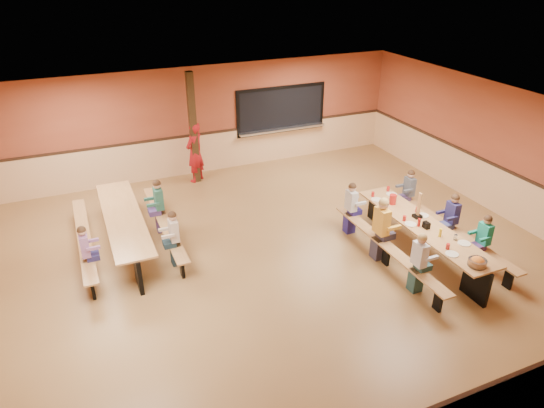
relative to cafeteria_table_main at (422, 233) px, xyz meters
name	(u,v)px	position (x,y,z in m)	size (l,w,h in m)	color
ground	(264,261)	(-3.04, 1.07, -0.53)	(12.00, 12.00, 0.00)	brown
room_envelope	(264,232)	(-3.04, 1.07, 0.16)	(12.04, 10.04, 3.02)	#97462C
kitchen_pass_through	(281,112)	(-0.44, 6.03, 0.96)	(2.78, 0.28, 1.38)	black
structural_post	(193,129)	(-3.24, 5.47, 0.97)	(0.18, 0.18, 3.00)	black
cafeteria_table_main	(422,233)	(0.00, 0.00, 0.00)	(1.91, 3.70, 0.74)	#B07B46
cafeteria_table_second	(124,225)	(-5.53, 2.75, 0.00)	(1.91, 3.70, 0.74)	#B07B46
seated_child_white_left	(418,263)	(-0.82, -0.93, 0.07)	(0.36, 0.30, 1.20)	silver
seated_adult_yellow	(381,229)	(-0.82, 0.27, 0.15)	(0.44, 0.36, 1.35)	gold
seated_child_grey_left	(351,208)	(-0.82, 1.41, 0.07)	(0.36, 0.29, 1.19)	silver
seated_child_teal_right	(483,242)	(0.83, -0.81, 0.05)	(0.34, 0.28, 1.15)	#198F77
seated_child_navy_right	(451,221)	(0.83, 0.09, 0.07)	(0.36, 0.30, 1.20)	#242152
seated_child_char_right	(408,194)	(0.83, 1.53, 0.06)	(0.35, 0.29, 1.17)	#4E5158
seated_child_purple_sec	(86,254)	(-6.35, 1.80, 0.05)	(0.34, 0.28, 1.16)	#936090
seated_child_green_sec	(159,206)	(-4.70, 3.14, 0.09)	(0.38, 0.31, 1.23)	#2A6251
seated_child_tan_sec	(175,239)	(-4.70, 1.68, 0.06)	(0.35, 0.29, 1.17)	beige
standing_woman	(195,152)	(-3.24, 5.50, 0.31)	(0.61, 0.40, 1.66)	#AA1318
punch_pitcher	(393,199)	(-0.03, 1.00, 0.32)	(0.16, 0.16, 0.22)	red
chip_bowl	(477,262)	(-0.08, -1.55, 0.29)	(0.32, 0.32, 0.15)	orange
napkin_dispenser	(426,225)	(-0.04, -0.14, 0.28)	(0.10, 0.14, 0.13)	black
condiment_mustard	(440,233)	(-0.01, -0.51, 0.30)	(0.06, 0.06, 0.17)	yellow
condiment_ketchup	(419,223)	(-0.14, -0.03, 0.30)	(0.06, 0.06, 0.17)	#B2140F
table_paddle	(418,212)	(0.07, 0.28, 0.35)	(0.16, 0.16, 0.56)	black
place_settings	(423,222)	(0.00, 0.00, 0.27)	(0.65, 3.30, 0.11)	beige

